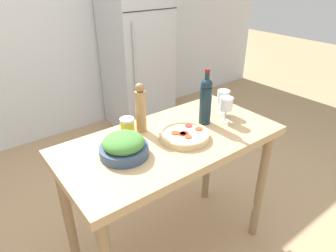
# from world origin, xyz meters

# --- Properties ---
(ground_plane) EXTENTS (14.00, 14.00, 0.00)m
(ground_plane) POSITION_xyz_m (0.00, 0.00, 0.00)
(ground_plane) COLOR tan
(wall_back) EXTENTS (6.40, 0.08, 2.60)m
(wall_back) POSITION_xyz_m (-0.00, 2.09, 1.30)
(wall_back) COLOR silver
(wall_back) RESTS_ON ground_plane
(refrigerator) EXTENTS (0.64, 0.64, 1.87)m
(refrigerator) POSITION_xyz_m (0.87, 1.74, 0.93)
(refrigerator) COLOR #B7BCC1
(refrigerator) RESTS_ON ground_plane
(prep_counter) EXTENTS (1.24, 0.62, 0.88)m
(prep_counter) POSITION_xyz_m (0.00, 0.00, 0.76)
(prep_counter) COLOR tan
(prep_counter) RESTS_ON ground_plane
(wine_bottle) EXTENTS (0.07, 0.07, 0.33)m
(wine_bottle) POSITION_xyz_m (0.27, 0.02, 1.03)
(wine_bottle) COLOR #142833
(wine_bottle) RESTS_ON prep_counter
(wine_glass_near) EXTENTS (0.08, 0.08, 0.15)m
(wine_glass_near) POSITION_xyz_m (0.38, -0.04, 0.99)
(wine_glass_near) COLOR silver
(wine_glass_near) RESTS_ON prep_counter
(wine_glass_far) EXTENTS (0.08, 0.08, 0.15)m
(wine_glass_far) POSITION_xyz_m (0.45, 0.05, 0.99)
(wine_glass_far) COLOR silver
(wine_glass_far) RESTS_ON prep_counter
(pepper_mill) EXTENTS (0.06, 0.06, 0.29)m
(pepper_mill) POSITION_xyz_m (-0.09, 0.17, 1.02)
(pepper_mill) COLOR #AD7F51
(pepper_mill) RESTS_ON prep_counter
(salad_bowl) EXTENTS (0.25, 0.25, 0.12)m
(salad_bowl) POSITION_xyz_m (-0.29, 0.01, 0.94)
(salad_bowl) COLOR #384C6B
(salad_bowl) RESTS_ON prep_counter
(homemade_pizza) EXTENTS (0.28, 0.28, 0.04)m
(homemade_pizza) POSITION_xyz_m (0.06, -0.04, 0.90)
(homemade_pizza) COLOR #DBC189
(homemade_pizza) RESTS_ON prep_counter
(salt_canister) EXTENTS (0.08, 0.08, 0.10)m
(salt_canister) POSITION_xyz_m (-0.18, 0.17, 0.94)
(salt_canister) COLOR yellow
(salt_canister) RESTS_ON prep_counter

